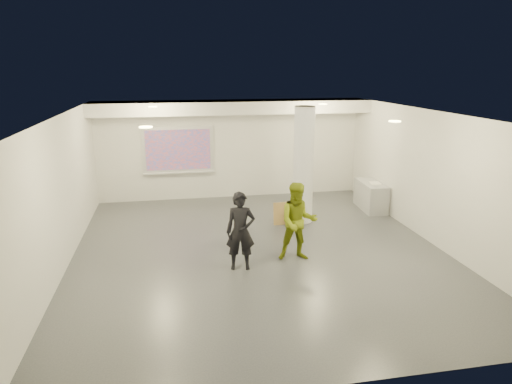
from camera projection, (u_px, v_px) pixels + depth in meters
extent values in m
cube|color=#393C42|center=(259.00, 251.00, 10.07)|extent=(8.00, 9.00, 0.01)
cube|color=silver|center=(260.00, 114.00, 9.27)|extent=(8.00, 9.00, 0.01)
cube|color=silver|center=(231.00, 149.00, 13.93)|extent=(8.00, 0.01, 3.00)
cube|color=silver|center=(333.00, 279.00, 5.41)|extent=(8.00, 0.01, 3.00)
cube|color=silver|center=(60.00, 195.00, 8.95)|extent=(0.01, 9.00, 3.00)
cube|color=silver|center=(431.00, 177.00, 10.39)|extent=(0.01, 9.00, 3.00)
cube|color=silver|center=(233.00, 107.00, 13.06)|extent=(8.00, 1.10, 0.36)
cylinder|color=#F3E486|center=(153.00, 107.00, 11.25)|extent=(0.22, 0.22, 0.02)
cylinder|color=#F3E486|center=(323.00, 104.00, 12.04)|extent=(0.22, 0.22, 0.02)
cylinder|color=#F3E486|center=(146.00, 127.00, 7.46)|extent=(0.22, 0.22, 0.02)
cylinder|color=#F3E486|center=(395.00, 121.00, 8.25)|extent=(0.22, 0.22, 0.02)
cylinder|color=white|center=(303.00, 165.00, 11.65)|extent=(0.52, 0.52, 3.00)
cube|color=silver|center=(178.00, 150.00, 13.60)|extent=(2.10, 0.06, 1.40)
cube|color=blue|center=(178.00, 150.00, 13.55)|extent=(1.90, 0.01, 1.20)
cube|color=silver|center=(179.00, 173.00, 13.72)|extent=(2.10, 0.08, 0.04)
cube|color=#97999C|center=(371.00, 196.00, 12.97)|extent=(0.64, 1.37, 0.78)
cube|color=white|center=(375.00, 183.00, 12.73)|extent=(0.32, 0.39, 0.02)
cube|color=#9E7C44|center=(284.00, 213.00, 11.73)|extent=(0.54, 0.14, 0.59)
cube|color=#9E7C44|center=(294.00, 216.00, 11.69)|extent=(0.43, 0.18, 0.46)
imported|color=black|center=(241.00, 231.00, 9.01)|extent=(0.63, 0.46, 1.59)
imported|color=olive|center=(298.00, 222.00, 9.45)|extent=(0.87, 0.71, 1.66)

